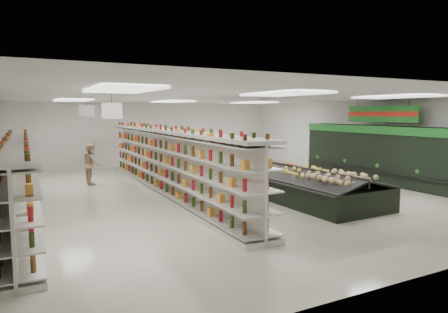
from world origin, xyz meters
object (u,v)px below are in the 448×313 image
soda_endcap (180,153)px  shopper_background (91,164)px  produce_island (288,181)px  shopper_main (236,171)px  gondola_center (166,164)px  gondola_left (18,179)px

soda_endcap → shopper_background: 4.47m
produce_island → shopper_main: (-1.91, 0.15, 0.45)m
shopper_background → gondola_center: bearing=-146.4°
soda_endcap → gondola_center: bearing=-116.6°
produce_island → gondola_center: bearing=148.3°
gondola_left → shopper_main: bearing=-12.2°
gondola_center → shopper_main: (1.55, -2.00, -0.08)m
gondola_center → produce_island: gondola_center is taller
produce_island → soda_endcap: 6.71m
shopper_main → shopper_background: shopper_main is taller
gondola_center → produce_island: (3.47, -2.14, -0.53)m
gondola_center → shopper_main: 2.53m
gondola_center → shopper_background: (-1.96, 2.88, -0.22)m
produce_island → shopper_background: bearing=137.2°
shopper_main → gondola_left: bearing=-34.4°
produce_island → soda_endcap: size_ratio=3.85×
gondola_center → shopper_main: size_ratio=6.87×
gondola_center → shopper_main: gondola_center is taller
gondola_center → soda_endcap: size_ratio=7.03×
gondola_left → gondola_center: gondola_center is taller
shopper_main → soda_endcap: bearing=-117.2°
shopper_main → gondola_center: bearing=-73.4°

